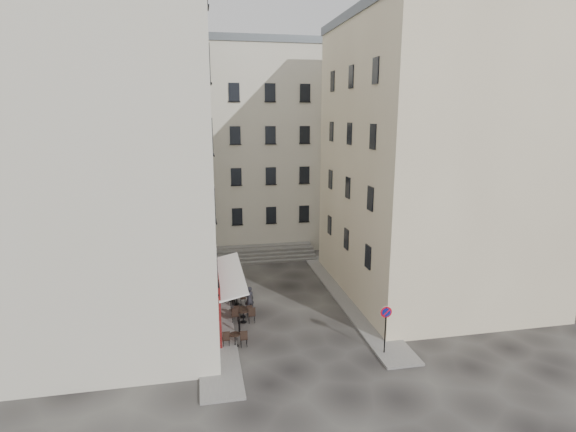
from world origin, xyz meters
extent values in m
plane|color=black|center=(0.00, 0.00, 0.00)|extent=(90.00, 90.00, 0.00)
cube|color=slate|center=(-4.50, 4.00, 0.06)|extent=(2.00, 22.00, 0.12)
cube|color=slate|center=(4.50, 3.00, 0.06)|extent=(2.00, 18.00, 0.12)
cube|color=beige|center=(-10.50, 3.00, 10.00)|extent=(12.00, 16.00, 20.00)
cube|color=#C7B694|center=(10.50, 3.50, 9.00)|extent=(12.00, 14.00, 18.00)
cube|color=#50575C|center=(10.50, 3.50, 18.30)|extent=(12.20, 14.20, 0.60)
cube|color=beige|center=(-1.00, 19.00, 9.00)|extent=(18.00, 10.00, 18.00)
cube|color=#50575C|center=(-1.00, 19.00, 18.30)|extent=(18.20, 10.20, 0.60)
cube|color=#49110A|center=(-4.42, 1.00, 1.75)|extent=(0.25, 7.00, 3.50)
cube|color=black|center=(-4.38, 1.00, 1.40)|extent=(0.06, 3.85, 2.00)
cube|color=white|center=(-3.60, 1.00, 2.95)|extent=(1.58, 7.30, 0.41)
cube|color=#585653|center=(0.00, 11.90, 0.10)|extent=(9.00, 1.80, 0.20)
cube|color=#585653|center=(0.00, 12.35, 0.30)|extent=(9.00, 1.80, 0.20)
cube|color=#585653|center=(0.00, 12.80, 0.50)|extent=(9.00, 1.80, 0.20)
cube|color=#585653|center=(0.00, 13.25, 0.70)|extent=(9.00, 1.80, 0.20)
cylinder|color=black|center=(-3.25, -1.00, 0.45)|extent=(0.10, 0.10, 0.90)
sphere|color=black|center=(-3.25, -1.00, 0.92)|extent=(0.12, 0.12, 0.12)
cylinder|color=black|center=(-3.25, 2.50, 0.45)|extent=(0.10, 0.10, 0.90)
sphere|color=black|center=(-3.25, 2.50, 0.92)|extent=(0.12, 0.12, 0.12)
cylinder|color=black|center=(-3.25, 6.00, 0.45)|extent=(0.10, 0.10, 0.90)
sphere|color=black|center=(-3.25, 6.00, 0.92)|extent=(0.12, 0.12, 0.12)
cylinder|color=black|center=(3.94, -4.56, 1.32)|extent=(0.07, 0.07, 2.63)
cylinder|color=red|center=(3.94, -4.56, 2.37)|extent=(0.61, 0.05, 0.61)
cylinder|color=navy|center=(3.94, -4.59, 2.37)|extent=(0.44, 0.05, 0.44)
cube|color=red|center=(3.94, -4.61, 2.37)|extent=(0.36, 0.04, 0.36)
cylinder|color=black|center=(-3.60, -2.29, 0.07)|extent=(0.37, 0.37, 0.02)
cylinder|color=black|center=(-3.60, -2.29, 0.41)|extent=(0.05, 0.05, 0.72)
cylinder|color=black|center=(-3.60, -2.29, 0.74)|extent=(0.62, 0.62, 0.04)
cube|color=black|center=(-3.13, -2.29, 0.47)|extent=(0.39, 0.39, 0.93)
cube|color=black|center=(-4.07, -2.18, 0.47)|extent=(0.39, 0.39, 0.93)
cylinder|color=black|center=(-2.87, 0.47, 0.08)|extent=(0.39, 0.39, 0.02)
cylinder|color=black|center=(-2.87, 0.47, 0.44)|extent=(0.05, 0.05, 0.76)
cylinder|color=black|center=(-2.87, 0.47, 0.79)|extent=(0.65, 0.65, 0.04)
cube|color=black|center=(-2.38, 0.47, 0.49)|extent=(0.41, 0.41, 0.98)
cube|color=black|center=(-3.36, 0.58, 0.49)|extent=(0.41, 0.41, 0.98)
cylinder|color=black|center=(-2.84, 1.21, 0.06)|extent=(0.32, 0.32, 0.02)
cylinder|color=black|center=(-2.84, 1.21, 0.36)|extent=(0.04, 0.04, 0.63)
cylinder|color=black|center=(-2.84, 1.21, 0.64)|extent=(0.54, 0.54, 0.04)
cube|color=black|center=(-2.43, 1.21, 0.40)|extent=(0.34, 0.34, 0.81)
cube|color=black|center=(-3.24, 1.30, 0.40)|extent=(0.34, 0.34, 0.81)
cylinder|color=black|center=(-3.05, 3.25, 0.06)|extent=(0.33, 0.33, 0.02)
cylinder|color=black|center=(-3.05, 3.25, 0.37)|extent=(0.05, 0.05, 0.64)
cylinder|color=black|center=(-3.05, 3.25, 0.66)|extent=(0.55, 0.55, 0.04)
cube|color=black|center=(-2.63, 3.25, 0.41)|extent=(0.35, 0.35, 0.83)
cube|color=black|center=(-3.46, 3.34, 0.41)|extent=(0.35, 0.35, 0.83)
cylinder|color=black|center=(-3.60, 3.83, 0.07)|extent=(0.37, 0.37, 0.02)
cylinder|color=black|center=(-3.60, 3.83, 0.41)|extent=(0.05, 0.05, 0.71)
cylinder|color=black|center=(-3.60, 3.83, 0.74)|extent=(0.61, 0.61, 0.04)
cube|color=black|center=(-3.14, 3.83, 0.46)|extent=(0.39, 0.39, 0.92)
cube|color=black|center=(-4.06, 3.94, 0.46)|extent=(0.39, 0.39, 0.92)
imported|color=black|center=(-2.34, 2.01, 0.84)|extent=(0.70, 0.56, 1.68)
camera|label=1|loc=(-5.10, -24.37, 12.17)|focal=28.00mm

